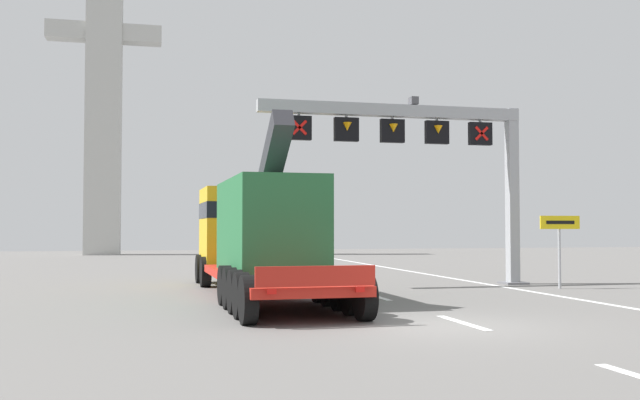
% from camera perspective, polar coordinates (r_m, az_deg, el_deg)
% --- Properties ---
extents(ground, '(112.00, 112.00, 0.00)m').
position_cam_1_polar(ground, '(16.14, 9.87, -9.81)').
color(ground, slate).
extents(lane_markings, '(0.20, 66.28, 0.01)m').
position_cam_1_polar(lane_markings, '(41.18, -3.68, -5.19)').
color(lane_markings, silver).
rests_on(lane_markings, ground).
extents(edge_line_right, '(0.20, 63.00, 0.01)m').
position_cam_1_polar(edge_line_right, '(29.56, 11.80, -6.32)').
color(edge_line_right, silver).
rests_on(edge_line_right, ground).
extents(overhead_lane_gantry, '(10.31, 0.90, 7.01)m').
position_cam_1_polar(overhead_lane_gantry, '(27.21, 8.41, 4.65)').
color(overhead_lane_gantry, '#9EA0A5').
rests_on(overhead_lane_gantry, ground).
extents(heavy_haul_truck_red, '(3.26, 14.11, 5.30)m').
position_cam_1_polar(heavy_haul_truck_red, '(23.53, -5.19, -2.58)').
color(heavy_haul_truck_red, red).
rests_on(heavy_haul_truck_red, ground).
extents(exit_sign_yellow, '(1.53, 0.15, 2.57)m').
position_cam_1_polar(exit_sign_yellow, '(26.78, 18.45, -2.51)').
color(exit_sign_yellow, '#9EA0A5').
rests_on(exit_sign_yellow, ground).
extents(bridge_pylon_distant, '(9.00, 2.00, 28.89)m').
position_cam_1_polar(bridge_pylon_distant, '(61.56, -16.73, 9.76)').
color(bridge_pylon_distant, '#B7B7B2').
rests_on(bridge_pylon_distant, ground).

